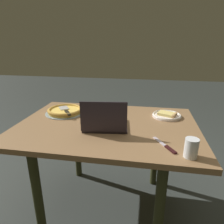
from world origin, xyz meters
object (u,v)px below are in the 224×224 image
(dining_table, at_px, (107,136))
(drink_cup, at_px, (191,148))
(laptop, at_px, (105,123))
(pizza_tray, at_px, (65,111))
(table_knife, at_px, (166,146))
(pizza_plate, at_px, (167,115))

(dining_table, bearing_deg, drink_cup, 144.81)
(laptop, height_order, pizza_tray, laptop)
(table_knife, relative_size, drink_cup, 1.84)
(laptop, height_order, table_knife, laptop)
(pizza_tray, bearing_deg, dining_table, 156.91)
(pizza_plate, bearing_deg, drink_cup, 97.10)
(pizza_plate, relative_size, pizza_tray, 0.70)
(dining_table, bearing_deg, pizza_tray, -23.09)
(laptop, bearing_deg, table_knife, 153.56)
(pizza_plate, distance_m, table_knife, 0.49)
(dining_table, bearing_deg, pizza_plate, -153.11)
(pizza_plate, height_order, table_knife, pizza_plate)
(pizza_plate, height_order, pizza_tray, pizza_tray)
(laptop, distance_m, drink_cup, 0.58)
(table_knife, bearing_deg, drink_cup, 143.10)
(table_knife, bearing_deg, pizza_tray, -29.30)
(dining_table, relative_size, pizza_plate, 5.73)
(dining_table, height_order, drink_cup, drink_cup)
(pizza_tray, xyz_separation_m, table_knife, (-0.78, 0.44, -0.02))
(pizza_plate, xyz_separation_m, pizza_tray, (0.82, 0.06, 0.01))
(dining_table, distance_m, pizza_plate, 0.50)
(laptop, relative_size, pizza_plate, 1.46)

